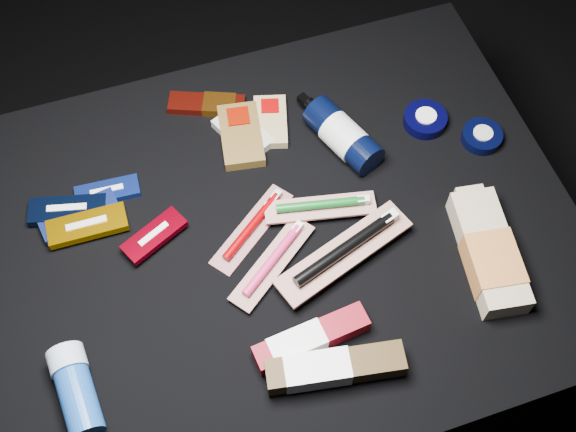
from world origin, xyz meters
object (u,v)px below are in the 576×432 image
object	(u,v)px
deodorant_stick	(76,389)
toothpaste_carton_red	(306,341)
lotion_bottle	(343,135)
bodywash_bottle	(489,254)

from	to	relation	value
deodorant_stick	toothpaste_carton_red	size ratio (longest dim) A/B	0.75
lotion_bottle	deodorant_stick	world-z (taller)	lotion_bottle
bodywash_bottle	toothpaste_carton_red	bearing A→B (deg)	-163.64
bodywash_bottle	deodorant_stick	size ratio (longest dim) A/B	1.67
lotion_bottle	bodywash_bottle	world-z (taller)	lotion_bottle
bodywash_bottle	deodorant_stick	world-z (taller)	deodorant_stick
deodorant_stick	bodywash_bottle	bearing A→B (deg)	-3.98
toothpaste_carton_red	deodorant_stick	bearing A→B (deg)	168.97
lotion_bottle	bodywash_bottle	bearing A→B (deg)	-84.45
toothpaste_carton_red	lotion_bottle	bearing A→B (deg)	55.54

